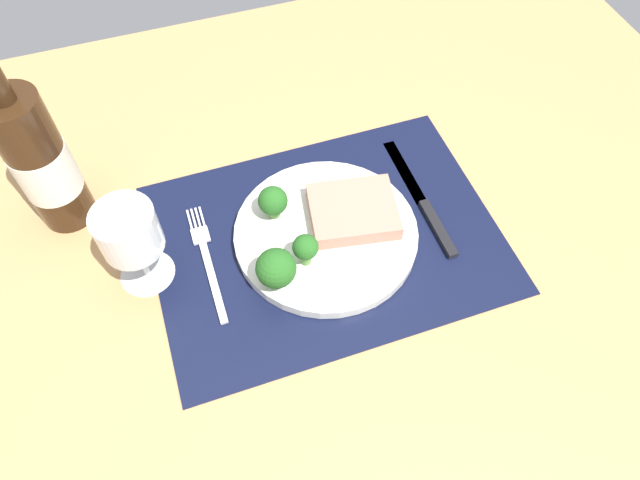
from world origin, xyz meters
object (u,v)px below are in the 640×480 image
at_px(plate, 326,234).
at_px(wine_glass, 130,235).
at_px(fork, 207,260).
at_px(wine_bottle, 41,161).
at_px(knife, 425,205).
at_px(steak, 353,211).

xyz_separation_m(plate, wine_glass, (-0.25, 0.02, 0.08)).
height_order(fork, wine_glass, wine_glass).
bearing_deg(wine_bottle, fork, -41.25).
height_order(knife, wine_bottle, wine_bottle).
xyz_separation_m(steak, fork, (-0.21, 0.00, -0.03)).
relative_size(knife, wine_glass, 1.74).
bearing_deg(knife, wine_bottle, 160.25).
bearing_deg(plate, knife, 1.98).
height_order(wine_bottle, wine_glass, wine_bottle).
bearing_deg(wine_bottle, wine_glass, -57.55).
bearing_deg(steak, knife, -2.94).
height_order(steak, fork, steak).
bearing_deg(fork, wine_bottle, 141.55).
xyz_separation_m(steak, wine_glass, (-0.29, 0.01, 0.06)).
height_order(plate, wine_glass, wine_glass).
height_order(plate, wine_bottle, wine_bottle).
relative_size(wine_bottle, wine_glass, 2.24).
bearing_deg(knife, steak, 175.16).
relative_size(plate, wine_glass, 1.93).
bearing_deg(knife, plate, -179.92).
relative_size(plate, wine_bottle, 0.86).
xyz_separation_m(plate, steak, (0.04, 0.01, 0.02)).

